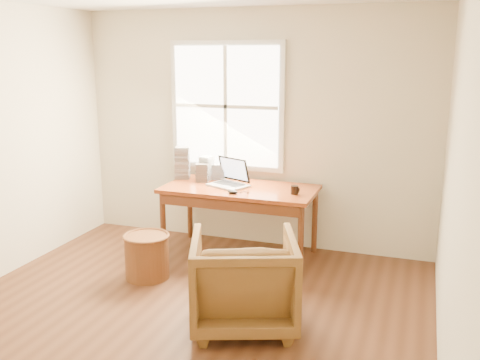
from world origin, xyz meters
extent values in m
cube|color=#542F1C|center=(0.00, 0.00, -0.01)|extent=(4.00, 4.50, 0.02)
cube|color=beige|center=(0.00, 2.26, 1.30)|extent=(4.00, 0.02, 2.60)
cube|color=beige|center=(2.01, 0.00, 1.30)|extent=(0.02, 4.50, 2.60)
cube|color=silver|center=(-0.30, 2.22, 1.55)|extent=(1.32, 0.05, 1.42)
cube|color=white|center=(-0.30, 2.19, 1.55)|extent=(1.20, 0.02, 1.30)
cube|color=silver|center=(-0.30, 2.18, 1.55)|extent=(0.04, 0.02, 1.30)
cube|color=silver|center=(-0.30, 2.18, 1.55)|extent=(1.20, 0.02, 0.04)
cube|color=brown|center=(0.00, 1.80, 0.73)|extent=(1.60, 0.80, 0.04)
imported|color=brown|center=(0.53, 0.36, 0.38)|extent=(1.05, 1.06, 0.76)
cylinder|color=brown|center=(-0.65, 0.93, 0.21)|extent=(0.50, 0.50, 0.42)
ellipsoid|color=black|center=(0.02, 1.52, 0.77)|extent=(0.12, 0.09, 0.04)
cylinder|color=black|center=(0.61, 1.71, 0.79)|extent=(0.09, 0.09, 0.08)
cube|color=silver|center=(-0.47, 2.01, 0.88)|extent=(0.15, 0.14, 0.26)
cube|color=#26272B|center=(-0.47, 1.90, 0.85)|extent=(0.15, 0.14, 0.20)
cube|color=#9796A2|center=(-0.74, 1.97, 0.93)|extent=(0.19, 0.18, 0.36)
cube|color=#B5B8C1|center=(-0.34, 2.07, 0.84)|extent=(0.16, 0.14, 0.17)
camera|label=1|loc=(1.79, -3.34, 2.12)|focal=40.00mm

